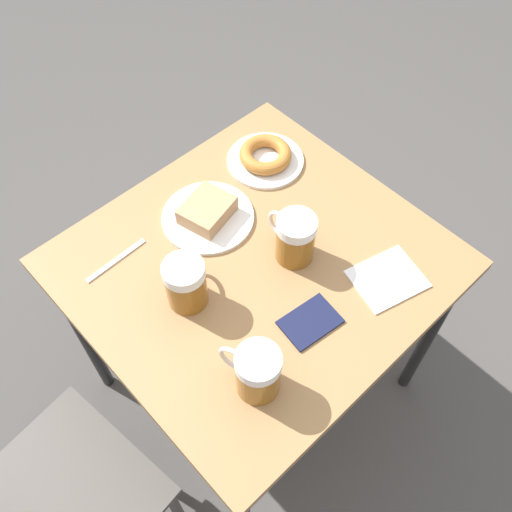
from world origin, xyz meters
TOP-DOWN VIEW (x-y plane):
  - ground_plane at (0.00, 0.00)m, footprint 8.00×8.00m
  - table at (0.00, 0.00)m, footprint 0.77×0.82m
  - plate_with_cake at (0.17, -0.00)m, footprint 0.23×0.23m
  - plate_with_donut at (0.22, -0.24)m, footprint 0.21×0.21m
  - beer_mug_left at (-0.23, 0.21)m, footprint 0.14×0.09m
  - beer_mug_center at (-0.05, -0.08)m, footprint 0.14×0.09m
  - beer_mug_right at (0.03, 0.18)m, footprint 0.12×0.11m
  - napkin_folded at (-0.25, -0.19)m, footprint 0.17×0.19m
  - fork at (0.23, 0.24)m, footprint 0.02×0.17m
  - passport_near_edge at (-0.20, 0.03)m, footprint 0.10×0.14m

SIDE VIEW (x-z plane):
  - ground_plane at x=0.00m, z-range 0.00..0.00m
  - table at x=0.00m, z-range 0.29..1.03m
  - fork at x=0.23m, z-range 0.74..0.74m
  - napkin_folded at x=-0.25m, z-range 0.74..0.74m
  - passport_near_edge at x=-0.20m, z-range 0.74..0.74m
  - plate_with_donut at x=0.22m, z-range 0.73..0.78m
  - plate_with_cake at x=0.17m, z-range 0.73..0.78m
  - beer_mug_left at x=-0.23m, z-range 0.74..0.87m
  - beer_mug_center at x=-0.05m, z-range 0.74..0.87m
  - beer_mug_right at x=0.03m, z-range 0.74..0.87m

